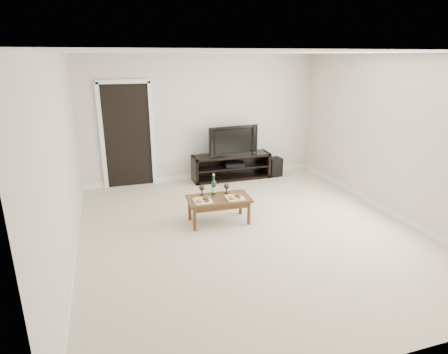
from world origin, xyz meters
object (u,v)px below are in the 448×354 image
at_px(subwoofer, 275,167).
at_px(coffee_table, 219,210).
at_px(media_console, 231,167).
at_px(television, 231,140).

bearing_deg(subwoofer, coffee_table, -138.03).
xyz_separation_m(subwoofer, coffee_table, (-1.90, -1.97, 0.01)).
relative_size(media_console, television, 1.53).
xyz_separation_m(media_console, coffee_table, (-0.90, -2.04, -0.07)).
bearing_deg(coffee_table, subwoofer, 46.08).
distance_m(media_console, subwoofer, 1.00).
relative_size(television, subwoofer, 2.67).
bearing_deg(media_console, coffee_table, -113.81).
distance_m(subwoofer, coffee_table, 2.73).
bearing_deg(television, coffee_table, -119.43).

